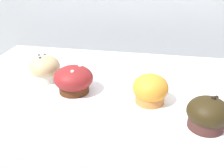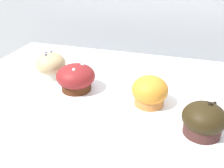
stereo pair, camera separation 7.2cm
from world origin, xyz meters
name	(u,v)px [view 1 (the left image)]	position (x,y,z in m)	size (l,w,h in m)	color
wall_back	(137,34)	(0.00, 0.60, 0.90)	(3.20, 0.10, 1.80)	#B2B7BC
muffin_front_center	(150,90)	(0.10, -0.06, 0.94)	(0.10, 0.10, 0.08)	#C87B3A
muffin_back_left	(45,69)	(-0.24, 0.02, 0.94)	(0.10, 0.10, 0.08)	silver
muffin_back_right	(74,80)	(-0.12, -0.04, 0.94)	(0.11, 0.11, 0.08)	#4D2512
muffin_front_left	(207,114)	(0.24, -0.15, 0.94)	(0.10, 0.10, 0.08)	#432421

